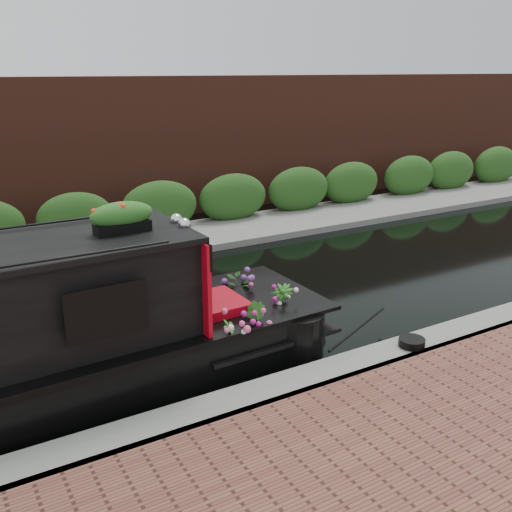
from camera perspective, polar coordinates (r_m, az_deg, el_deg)
ground at (r=10.19m, az=-10.73°, el=-6.41°), size 80.00×80.00×0.00m
near_bank_coping at (r=7.52m, az=-1.80°, el=-15.66°), size 40.00×0.60×0.50m
far_bank_path at (r=13.98m, az=-16.60°, el=-0.01°), size 40.00×2.40×0.34m
far_hedge at (r=14.82m, az=-17.46°, el=0.94°), size 40.00×1.10×2.80m
far_brick_wall at (r=16.81m, az=-19.13°, el=2.76°), size 40.00×1.00×8.00m
rope_fender at (r=9.64m, az=5.63°, el=-6.59°), size 0.32×0.36×0.32m
coiled_mooring_rope at (r=8.91m, az=15.31°, el=-8.32°), size 0.39×0.39×0.12m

